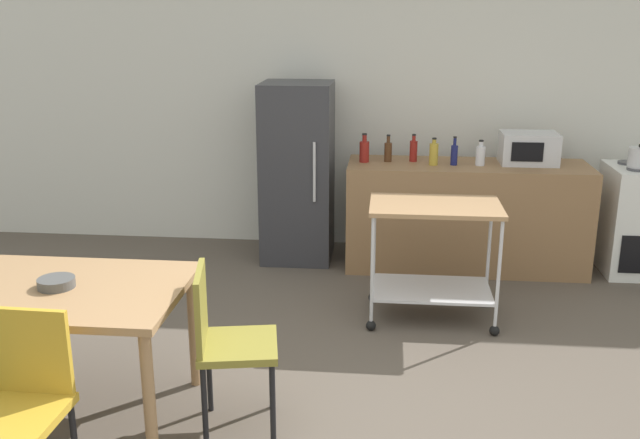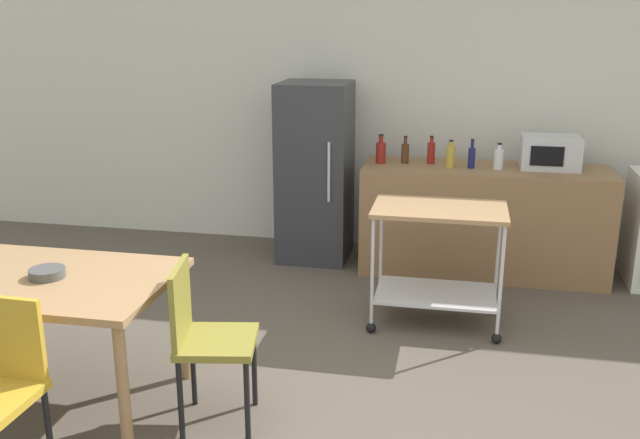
{
  "view_description": "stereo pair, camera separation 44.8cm",
  "coord_description": "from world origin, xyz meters",
  "px_view_note": "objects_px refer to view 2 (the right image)",
  "views": [
    {
      "loc": [
        0.23,
        -3.26,
        2.13
      ],
      "look_at": [
        -0.21,
        1.2,
        0.8
      ],
      "focal_mm": 39.68,
      "sensor_mm": 36.0,
      "label": 1
    },
    {
      "loc": [
        0.68,
        -3.19,
        2.13
      ],
      "look_at": [
        -0.21,
        1.2,
        0.8
      ],
      "focal_mm": 39.68,
      "sensor_mm": 36.0,
      "label": 2
    }
  ],
  "objects_px": {
    "bottle_wine": "(450,156)",
    "microwave": "(550,152)",
    "dining_table": "(34,289)",
    "bottle_olive_oil": "(405,153)",
    "bottle_sparkling_water": "(472,157)",
    "fruit_bowl": "(47,273)",
    "chair_olive": "(204,333)",
    "bottle_sesame_oil": "(499,158)",
    "kitchen_cart": "(438,246)",
    "bottle_vinegar": "(381,152)",
    "refrigerator": "(315,172)",
    "bottle_hot_sauce": "(431,152)"
  },
  "relations": [
    {
      "from": "bottle_wine",
      "to": "microwave",
      "type": "height_order",
      "value": "microwave"
    },
    {
      "from": "dining_table",
      "to": "bottle_olive_oil",
      "type": "xyz_separation_m",
      "value": [
        1.78,
        2.64,
        0.32
      ]
    },
    {
      "from": "bottle_sparkling_water",
      "to": "microwave",
      "type": "xyz_separation_m",
      "value": [
        0.62,
        0.12,
        0.04
      ]
    },
    {
      "from": "bottle_wine",
      "to": "fruit_bowl",
      "type": "height_order",
      "value": "bottle_wine"
    },
    {
      "from": "chair_olive",
      "to": "bottle_sparkling_water",
      "type": "height_order",
      "value": "bottle_sparkling_water"
    },
    {
      "from": "bottle_olive_oil",
      "to": "bottle_sesame_oil",
      "type": "xyz_separation_m",
      "value": [
        0.76,
        -0.08,
        -0.0
      ]
    },
    {
      "from": "bottle_wine",
      "to": "bottle_sparkling_water",
      "type": "relative_size",
      "value": 0.95
    },
    {
      "from": "bottle_sesame_oil",
      "to": "fruit_bowl",
      "type": "xyz_separation_m",
      "value": [
        -2.45,
        -2.57,
        -0.21
      ]
    },
    {
      "from": "bottle_wine",
      "to": "chair_olive",
      "type": "bearing_deg",
      "value": -114.63
    },
    {
      "from": "bottle_wine",
      "to": "microwave",
      "type": "relative_size",
      "value": 0.49
    },
    {
      "from": "kitchen_cart",
      "to": "fruit_bowl",
      "type": "distance_m",
      "value": 2.52
    },
    {
      "from": "chair_olive",
      "to": "fruit_bowl",
      "type": "distance_m",
      "value": 0.92
    },
    {
      "from": "fruit_bowl",
      "to": "bottle_vinegar",
      "type": "bearing_deg",
      "value": 60.26
    },
    {
      "from": "refrigerator",
      "to": "fruit_bowl",
      "type": "distance_m",
      "value": 2.85
    },
    {
      "from": "bottle_sesame_oil",
      "to": "dining_table",
      "type": "bearing_deg",
      "value": -134.83
    },
    {
      "from": "dining_table",
      "to": "bottle_vinegar",
      "type": "height_order",
      "value": "bottle_vinegar"
    },
    {
      "from": "bottle_sparkling_water",
      "to": "fruit_bowl",
      "type": "height_order",
      "value": "bottle_sparkling_water"
    },
    {
      "from": "dining_table",
      "to": "bottle_olive_oil",
      "type": "bearing_deg",
      "value": 55.93
    },
    {
      "from": "bottle_sparkling_water",
      "to": "chair_olive",
      "type": "bearing_deg",
      "value": -117.53
    },
    {
      "from": "bottle_vinegar",
      "to": "fruit_bowl",
      "type": "bearing_deg",
      "value": -119.74
    },
    {
      "from": "bottle_hot_sauce",
      "to": "refrigerator",
      "type": "bearing_deg",
      "value": 178.32
    },
    {
      "from": "bottle_sparkling_water",
      "to": "bottle_wine",
      "type": "bearing_deg",
      "value": -175.21
    },
    {
      "from": "chair_olive",
      "to": "microwave",
      "type": "relative_size",
      "value": 1.93
    },
    {
      "from": "bottle_sesame_oil",
      "to": "fruit_bowl",
      "type": "distance_m",
      "value": 3.55
    },
    {
      "from": "kitchen_cart",
      "to": "bottle_vinegar",
      "type": "bearing_deg",
      "value": 115.52
    },
    {
      "from": "refrigerator",
      "to": "kitchen_cart",
      "type": "xyz_separation_m",
      "value": [
        1.12,
        -1.22,
        -0.2
      ]
    },
    {
      "from": "refrigerator",
      "to": "bottle_olive_oil",
      "type": "height_order",
      "value": "refrigerator"
    },
    {
      "from": "dining_table",
      "to": "bottle_wine",
      "type": "xyz_separation_m",
      "value": [
        2.16,
        2.53,
        0.33
      ]
    },
    {
      "from": "dining_table",
      "to": "refrigerator",
      "type": "height_order",
      "value": "refrigerator"
    },
    {
      "from": "dining_table",
      "to": "chair_olive",
      "type": "xyz_separation_m",
      "value": [
        0.98,
        -0.03,
        -0.15
      ]
    },
    {
      "from": "bottle_vinegar",
      "to": "microwave",
      "type": "bearing_deg",
      "value": 3.08
    },
    {
      "from": "bottle_hot_sauce",
      "to": "bottle_sesame_oil",
      "type": "height_order",
      "value": "bottle_hot_sauce"
    },
    {
      "from": "bottle_wine",
      "to": "fruit_bowl",
      "type": "relative_size",
      "value": 1.19
    },
    {
      "from": "dining_table",
      "to": "fruit_bowl",
      "type": "xyz_separation_m",
      "value": [
        0.1,
        -0.01,
        0.11
      ]
    },
    {
      "from": "chair_olive",
      "to": "dining_table",
      "type": "bearing_deg",
      "value": 77.6
    },
    {
      "from": "chair_olive",
      "to": "refrigerator",
      "type": "relative_size",
      "value": 0.57
    },
    {
      "from": "kitchen_cart",
      "to": "bottle_olive_oil",
      "type": "relative_size",
      "value": 3.99
    },
    {
      "from": "kitchen_cart",
      "to": "fruit_bowl",
      "type": "xyz_separation_m",
      "value": [
        -2.03,
        -1.49,
        0.2
      ]
    },
    {
      "from": "bottle_hot_sauce",
      "to": "bottle_vinegar",
      "type": "bearing_deg",
      "value": -170.82
    },
    {
      "from": "bottle_vinegar",
      "to": "fruit_bowl",
      "type": "height_order",
      "value": "bottle_vinegar"
    },
    {
      "from": "dining_table",
      "to": "refrigerator",
      "type": "xyz_separation_m",
      "value": [
        1.0,
        2.69,
        0.1
      ]
    },
    {
      "from": "bottle_hot_sauce",
      "to": "kitchen_cart",
      "type": "bearing_deg",
      "value": -84.08
    },
    {
      "from": "chair_olive",
      "to": "bottle_vinegar",
      "type": "distance_m",
      "value": 2.74
    },
    {
      "from": "kitchen_cart",
      "to": "bottle_vinegar",
      "type": "distance_m",
      "value": 1.31
    },
    {
      "from": "bottle_olive_oil",
      "to": "bottle_sparkling_water",
      "type": "distance_m",
      "value": 0.55
    },
    {
      "from": "refrigerator",
      "to": "fruit_bowl",
      "type": "xyz_separation_m",
      "value": [
        -0.91,
        -2.7,
        0.0
      ]
    },
    {
      "from": "bottle_sesame_oil",
      "to": "microwave",
      "type": "height_order",
      "value": "microwave"
    },
    {
      "from": "bottle_sparkling_water",
      "to": "bottle_sesame_oil",
      "type": "height_order",
      "value": "bottle_sparkling_water"
    },
    {
      "from": "chair_olive",
      "to": "kitchen_cart",
      "type": "bearing_deg",
      "value": -47.39
    },
    {
      "from": "kitchen_cart",
      "to": "bottle_wine",
      "type": "bearing_deg",
      "value": 87.91
    }
  ]
}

